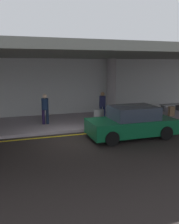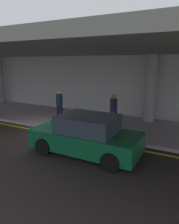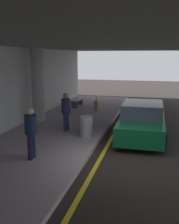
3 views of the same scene
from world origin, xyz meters
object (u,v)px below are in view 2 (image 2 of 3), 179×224
object	(u,v)px
support_column_far_left	(0,80)
support_column_left_mid	(150,89)
traveler_with_luggage	(59,102)
car_dark_green	(86,136)
person_waiting_for_ride	(114,108)
trash_bin_steel	(93,122)

from	to	relation	value
support_column_far_left	support_column_left_mid	world-z (taller)	same
support_column_left_mid	traveler_with_luggage	world-z (taller)	support_column_left_mid
support_column_left_mid	car_dark_green	world-z (taller)	support_column_left_mid
car_dark_green	person_waiting_for_ride	size ratio (longest dim) A/B	2.44
trash_bin_steel	support_column_far_left	bearing A→B (deg)	163.26
traveler_with_luggage	person_waiting_for_ride	xyz separation A→B (m)	(3.39, -0.01, 0.00)
car_dark_green	support_column_far_left	bearing A→B (deg)	-29.75
person_waiting_for_ride	trash_bin_steel	distance (m)	1.37
support_column_far_left	support_column_left_mid	size ratio (longest dim) A/B	1.00
support_column_left_mid	trash_bin_steel	size ratio (longest dim) A/B	4.29
support_column_far_left	trash_bin_steel	xyz separation A→B (m)	(9.98, -3.00, -1.40)
car_dark_green	trash_bin_steel	size ratio (longest dim) A/B	4.82
trash_bin_steel	traveler_with_luggage	bearing A→B (deg)	158.38
traveler_with_luggage	support_column_left_mid	bearing A→B (deg)	119.06
support_column_far_left	traveler_with_luggage	xyz separation A→B (m)	(7.22, -1.91, -0.86)
person_waiting_for_ride	car_dark_green	bearing A→B (deg)	70.66
person_waiting_for_ride	traveler_with_luggage	bearing A→B (deg)	-23.04
support_column_far_left	trash_bin_steel	distance (m)	10.52
support_column_left_mid	car_dark_green	distance (m)	5.48
trash_bin_steel	car_dark_green	bearing A→B (deg)	-69.12
traveler_with_luggage	car_dark_green	bearing A→B (deg)	54.83
car_dark_green	trash_bin_steel	bearing A→B (deg)	-73.22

